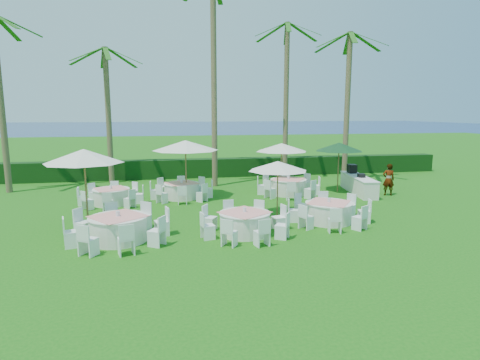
% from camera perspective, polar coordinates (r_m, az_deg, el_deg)
% --- Properties ---
extents(ground, '(120.00, 120.00, 0.00)m').
position_cam_1_polar(ground, '(14.85, -2.55, -6.89)').
color(ground, '#145F10').
rests_on(ground, ground).
extents(hedge, '(34.00, 1.00, 1.20)m').
position_cam_1_polar(hedge, '(26.42, -6.29, 1.69)').
color(hedge, black).
rests_on(hedge, ground).
extents(ocean, '(260.00, 260.00, 0.00)m').
position_cam_1_polar(ocean, '(116.19, -9.84, 7.40)').
color(ocean, '#081154').
rests_on(ocean, ground).
extents(banquet_table_a, '(3.36, 3.36, 1.01)m').
position_cam_1_polar(banquet_table_a, '(13.93, -16.89, -6.53)').
color(banquet_table_a, silver).
rests_on(banquet_table_a, ground).
extents(banquet_table_b, '(3.15, 3.15, 0.95)m').
position_cam_1_polar(banquet_table_b, '(14.06, 0.66, -6.07)').
color(banquet_table_b, silver).
rests_on(banquet_table_b, ground).
extents(banquet_table_c, '(3.15, 3.15, 0.96)m').
position_cam_1_polar(banquet_table_c, '(15.93, 12.49, -4.41)').
color(banquet_table_c, silver).
rests_on(banquet_table_c, ground).
extents(banquet_table_d, '(2.92, 2.92, 0.90)m').
position_cam_1_polar(banquet_table_d, '(19.48, -17.84, -2.19)').
color(banquet_table_d, silver).
rests_on(banquet_table_d, ground).
extents(banquet_table_e, '(3.07, 3.07, 0.93)m').
position_cam_1_polar(banquet_table_e, '(20.05, -8.29, -1.44)').
color(banquet_table_e, silver).
rests_on(banquet_table_e, ground).
extents(banquet_table_f, '(3.24, 3.24, 0.98)m').
position_cam_1_polar(banquet_table_f, '(20.91, 6.88, -0.89)').
color(banquet_table_f, silver).
rests_on(banquet_table_f, ground).
extents(umbrella_a, '(2.82, 2.82, 2.92)m').
position_cam_1_polar(umbrella_a, '(15.45, -21.33, 3.19)').
color(umbrella_a, brown).
rests_on(umbrella_a, ground).
extents(umbrella_b, '(2.42, 2.42, 2.28)m').
position_cam_1_polar(umbrella_b, '(16.20, 5.41, 1.99)').
color(umbrella_b, brown).
rests_on(umbrella_b, ground).
extents(umbrella_c, '(3.24, 3.24, 2.87)m').
position_cam_1_polar(umbrella_c, '(19.85, -7.77, 4.90)').
color(umbrella_c, brown).
rests_on(umbrella_c, ground).
extents(umbrella_d, '(2.80, 2.80, 2.57)m').
position_cam_1_polar(umbrella_d, '(21.81, 5.92, 4.64)').
color(umbrella_d, brown).
rests_on(umbrella_d, ground).
extents(umbrella_green, '(2.53, 2.53, 2.64)m').
position_cam_1_polar(umbrella_green, '(21.87, 13.91, 4.60)').
color(umbrella_green, brown).
rests_on(umbrella_green, ground).
extents(buffet_table, '(1.34, 3.93, 1.37)m').
position_cam_1_polar(buffet_table, '(22.10, 16.44, -0.52)').
color(buffet_table, silver).
rests_on(buffet_table, ground).
extents(staff_person, '(0.68, 0.53, 1.64)m').
position_cam_1_polar(staff_person, '(21.83, 20.36, 0.06)').
color(staff_person, gray).
rests_on(staff_person, ground).
extents(palm_b, '(4.27, 4.36, 7.94)m').
position_cam_1_polar(palm_b, '(25.16, -18.26, 9.59)').
color(palm_b, brown).
rests_on(palm_b, ground).
extents(palm_c, '(4.37, 4.25, 11.47)m').
position_cam_1_polar(palm_c, '(22.99, -3.74, 14.59)').
color(palm_c, brown).
rests_on(palm_c, ground).
extents(palm_d, '(4.31, 4.33, 9.68)m').
position_cam_1_polar(palm_d, '(25.99, 6.58, 11.96)').
color(palm_d, brown).
rests_on(palm_d, ground).
extents(palm_e, '(4.36, 4.27, 8.79)m').
position_cam_1_polar(palm_e, '(24.89, 15.02, 10.76)').
color(palm_e, brown).
rests_on(palm_e, ground).
extents(palm_f, '(4.29, 4.34, 9.09)m').
position_cam_1_polar(palm_f, '(24.33, -30.93, 10.13)').
color(palm_f, brown).
rests_on(palm_f, ground).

